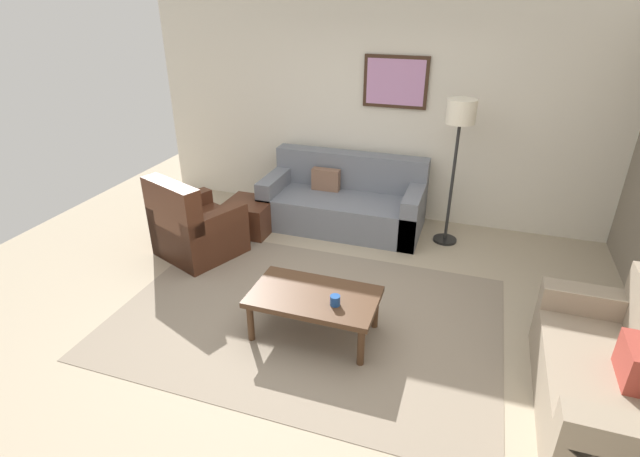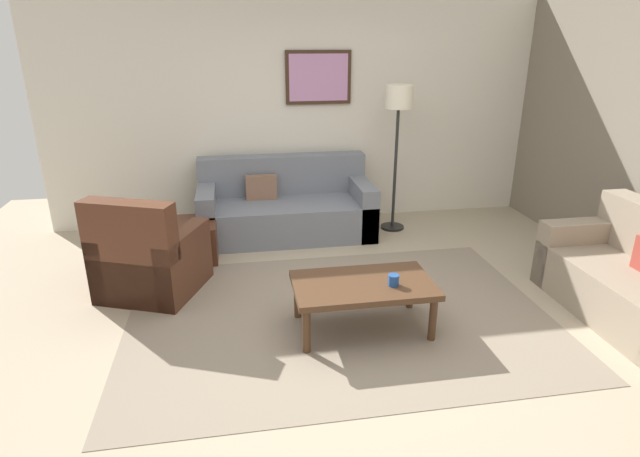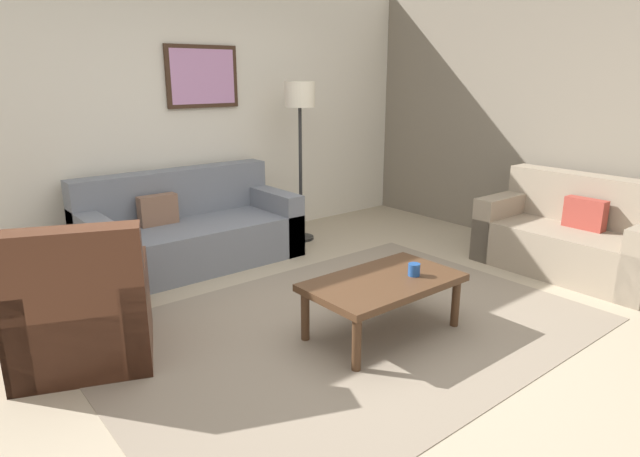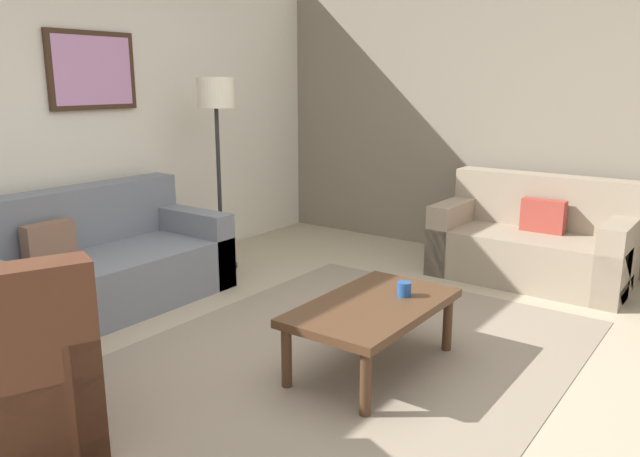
{
  "view_description": "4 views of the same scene",
  "coord_description": "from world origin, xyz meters",
  "px_view_note": "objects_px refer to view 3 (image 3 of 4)",
  "views": [
    {
      "loc": [
        1.3,
        -3.46,
        2.76
      ],
      "look_at": [
        0.05,
        0.22,
        0.83
      ],
      "focal_mm": 27.1,
      "sensor_mm": 36.0,
      "label": 1
    },
    {
      "loc": [
        -0.8,
        -3.71,
        2.22
      ],
      "look_at": [
        -0.13,
        0.21,
        0.73
      ],
      "focal_mm": 28.85,
      "sensor_mm": 36.0,
      "label": 2
    },
    {
      "loc": [
        -2.41,
        -2.65,
        1.78
      ],
      "look_at": [
        0.09,
        0.43,
        0.64
      ],
      "focal_mm": 30.25,
      "sensor_mm": 36.0,
      "label": 3
    },
    {
      "loc": [
        -2.81,
        -1.97,
        1.69
      ],
      "look_at": [
        0.27,
        0.27,
        0.77
      ],
      "focal_mm": 34.66,
      "sensor_mm": 36.0,
      "label": 4
    }
  ],
  "objects_px": {
    "framed_artwork": "(203,77)",
    "couch_main": "(188,232)",
    "cup": "(414,270)",
    "ottoman": "(97,286)",
    "armchair_leather": "(83,318)",
    "couch_loveseat": "(576,239)",
    "lamp_standing": "(300,111)",
    "coffee_table": "(383,286)"
  },
  "relations": [
    {
      "from": "ottoman",
      "to": "lamp_standing",
      "type": "height_order",
      "value": "lamp_standing"
    },
    {
      "from": "couch_loveseat",
      "to": "coffee_table",
      "type": "bearing_deg",
      "value": 174.59
    },
    {
      "from": "ottoman",
      "to": "lamp_standing",
      "type": "distance_m",
      "value": 2.71
    },
    {
      "from": "couch_main",
      "to": "ottoman",
      "type": "xyz_separation_m",
      "value": [
        -1.07,
        -0.61,
        -0.1
      ]
    },
    {
      "from": "couch_loveseat",
      "to": "lamp_standing",
      "type": "distance_m",
      "value": 2.99
    },
    {
      "from": "couch_main",
      "to": "coffee_table",
      "type": "relative_size",
      "value": 1.82
    },
    {
      "from": "couch_loveseat",
      "to": "ottoman",
      "type": "distance_m",
      "value": 4.22
    },
    {
      "from": "cup",
      "to": "framed_artwork",
      "type": "bearing_deg",
      "value": 92.38
    },
    {
      "from": "couch_main",
      "to": "coffee_table",
      "type": "distance_m",
      "value": 2.32
    },
    {
      "from": "coffee_table",
      "to": "cup",
      "type": "xyz_separation_m",
      "value": [
        0.22,
        -0.09,
        0.1
      ]
    },
    {
      "from": "armchair_leather",
      "to": "cup",
      "type": "distance_m",
      "value": 2.22
    },
    {
      "from": "couch_loveseat",
      "to": "coffee_table",
      "type": "height_order",
      "value": "couch_loveseat"
    },
    {
      "from": "couch_loveseat",
      "to": "cup",
      "type": "distance_m",
      "value": 2.12
    },
    {
      "from": "ottoman",
      "to": "cup",
      "type": "distance_m",
      "value": 2.43
    },
    {
      "from": "framed_artwork",
      "to": "couch_main",
      "type": "bearing_deg",
      "value": -137.93
    },
    {
      "from": "armchair_leather",
      "to": "coffee_table",
      "type": "bearing_deg",
      "value": -27.2
    },
    {
      "from": "couch_main",
      "to": "cup",
      "type": "xyz_separation_m",
      "value": [
        0.59,
        -2.37,
        0.16
      ]
    },
    {
      "from": "couch_loveseat",
      "to": "lamp_standing",
      "type": "relative_size",
      "value": 0.93
    },
    {
      "from": "cup",
      "to": "framed_artwork",
      "type": "distance_m",
      "value": 3.09
    },
    {
      "from": "couch_main",
      "to": "ottoman",
      "type": "distance_m",
      "value": 1.24
    },
    {
      "from": "cup",
      "to": "framed_artwork",
      "type": "xyz_separation_m",
      "value": [
        -0.12,
        2.8,
        1.3
      ]
    },
    {
      "from": "ottoman",
      "to": "coffee_table",
      "type": "xyz_separation_m",
      "value": [
        1.45,
        -1.67,
        0.16
      ]
    },
    {
      "from": "cup",
      "to": "ottoman",
      "type": "bearing_deg",
      "value": 133.4
    },
    {
      "from": "couch_main",
      "to": "coffee_table",
      "type": "bearing_deg",
      "value": -80.58
    },
    {
      "from": "couch_main",
      "to": "cup",
      "type": "relative_size",
      "value": 22.65
    },
    {
      "from": "couch_loveseat",
      "to": "framed_artwork",
      "type": "distance_m",
      "value": 3.96
    },
    {
      "from": "lamp_standing",
      "to": "couch_main",
      "type": "bearing_deg",
      "value": 175.52
    },
    {
      "from": "cup",
      "to": "armchair_leather",
      "type": "bearing_deg",
      "value": 153.33
    },
    {
      "from": "armchair_leather",
      "to": "cup",
      "type": "relative_size",
      "value": 11.82
    },
    {
      "from": "couch_loveseat",
      "to": "lamp_standing",
      "type": "xyz_separation_m",
      "value": [
        -1.4,
        2.4,
        1.11
      ]
    },
    {
      "from": "couch_main",
      "to": "armchair_leather",
      "type": "relative_size",
      "value": 1.92
    },
    {
      "from": "ottoman",
      "to": "framed_artwork",
      "type": "distance_m",
      "value": 2.43
    },
    {
      "from": "armchair_leather",
      "to": "framed_artwork",
      "type": "xyz_separation_m",
      "value": [
        1.86,
        1.81,
        1.45
      ]
    },
    {
      "from": "armchair_leather",
      "to": "cup",
      "type": "bearing_deg",
      "value": -26.67
    },
    {
      "from": "ottoman",
      "to": "coffee_table",
      "type": "relative_size",
      "value": 0.51
    },
    {
      "from": "coffee_table",
      "to": "framed_artwork",
      "type": "xyz_separation_m",
      "value": [
        0.1,
        2.72,
        1.4
      ]
    },
    {
      "from": "couch_main",
      "to": "ottoman",
      "type": "height_order",
      "value": "couch_main"
    },
    {
      "from": "couch_main",
      "to": "couch_loveseat",
      "type": "relative_size",
      "value": 1.26
    },
    {
      "from": "couch_main",
      "to": "armchair_leather",
      "type": "distance_m",
      "value": 1.95
    },
    {
      "from": "couch_loveseat",
      "to": "lamp_standing",
      "type": "bearing_deg",
      "value": 120.22
    },
    {
      "from": "couch_loveseat",
      "to": "coffee_table",
      "type": "distance_m",
      "value": 2.34
    },
    {
      "from": "couch_main",
      "to": "armchair_leather",
      "type": "xyz_separation_m",
      "value": [
        -1.38,
        -1.38,
        0.01
      ]
    }
  ]
}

